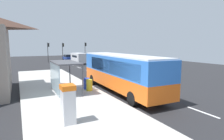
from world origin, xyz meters
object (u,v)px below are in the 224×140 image
(ticket_machine, at_px, (68,104))
(traffic_light_median, at_px, (63,49))
(recycling_bin_blue, at_px, (87,84))
(traffic_light_near_side, at_px, (85,49))
(white_van, at_px, (79,58))
(traffic_light_far_side, at_px, (48,49))
(recycling_bin_yellow, at_px, (89,85))
(bus_shelter, at_px, (61,69))
(bus, at_px, (120,71))
(sedan_near, at_px, (68,57))

(ticket_machine, bearing_deg, traffic_light_median, 77.89)
(recycling_bin_blue, bearing_deg, traffic_light_near_side, 71.13)
(white_van, relative_size, traffic_light_far_side, 1.16)
(ticket_machine, distance_m, recycling_bin_blue, 7.28)
(recycling_bin_yellow, xyz_separation_m, bus_shelter, (-2.21, 0.41, 1.44))
(traffic_light_near_side, bearing_deg, white_van, -121.70)
(ticket_machine, height_order, traffic_light_median, traffic_light_median)
(traffic_light_near_side, bearing_deg, bus, -103.51)
(recycling_bin_blue, bearing_deg, recycling_bin_yellow, -90.00)
(ticket_machine, distance_m, traffic_light_far_side, 36.00)
(ticket_machine, xyz_separation_m, traffic_light_median, (7.83, 36.49, 1.86))
(white_van, distance_m, recycling_bin_yellow, 24.59)
(bus_shelter, bearing_deg, traffic_light_far_side, 83.58)
(white_van, distance_m, traffic_light_far_side, 8.29)
(bus, distance_m, white_van, 24.99)
(recycling_bin_blue, xyz_separation_m, traffic_light_near_side, (9.70, 28.39, 2.45))
(traffic_light_near_side, bearing_deg, recycling_bin_blue, -108.87)
(ticket_machine, xyz_separation_m, bus_shelter, (1.01, 6.22, 0.93))
(ticket_machine, xyz_separation_m, recycling_bin_yellow, (3.22, 5.80, -0.52))
(sedan_near, height_order, recycling_bin_yellow, sedan_near)
(ticket_machine, bearing_deg, sedan_near, 76.25)
(ticket_machine, bearing_deg, traffic_light_far_side, 83.09)
(traffic_light_median, bearing_deg, white_van, -75.52)
(bus, distance_m, traffic_light_near_side, 30.91)
(traffic_light_median, relative_size, bus_shelter, 1.13)
(white_van, xyz_separation_m, sedan_near, (0.10, 10.22, -0.55))
(traffic_light_near_side, height_order, traffic_light_far_side, traffic_light_near_side)
(bus, xyz_separation_m, white_van, (3.91, 24.67, -0.50))
(recycling_bin_blue, bearing_deg, white_van, 74.47)
(sedan_near, bearing_deg, bus_shelter, -104.57)
(ticket_machine, xyz_separation_m, traffic_light_near_side, (12.93, 34.89, 1.93))
(recycling_bin_yellow, height_order, traffic_light_far_side, traffic_light_far_side)
(sedan_near, distance_m, traffic_light_far_side, 7.12)
(sedan_near, bearing_deg, recycling_bin_blue, -101.06)
(recycling_bin_blue, distance_m, bus_shelter, 2.66)
(recycling_bin_yellow, xyz_separation_m, recycling_bin_blue, (0.00, 0.70, 0.00))
(recycling_bin_yellow, bearing_deg, traffic_light_near_side, 71.55)
(white_van, bearing_deg, recycling_bin_blue, -105.53)
(white_van, height_order, recycling_bin_yellow, white_van)
(sedan_near, relative_size, traffic_light_median, 0.99)
(traffic_light_near_side, xyz_separation_m, traffic_light_median, (-5.10, 1.60, -0.07))
(bus, bearing_deg, traffic_light_near_side, 76.49)
(white_van, xyz_separation_m, bus_shelter, (-8.61, -23.33, 0.75))
(bus, relative_size, bus_shelter, 2.76)
(recycling_bin_blue, bearing_deg, traffic_light_median, 81.27)
(bus, distance_m, recycling_bin_yellow, 2.91)
(bus, height_order, sedan_near, bus)
(white_van, xyz_separation_m, traffic_light_near_side, (3.30, 5.35, 1.76))
(traffic_light_far_side, height_order, traffic_light_median, traffic_light_far_side)
(sedan_near, height_order, traffic_light_near_side, traffic_light_near_side)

